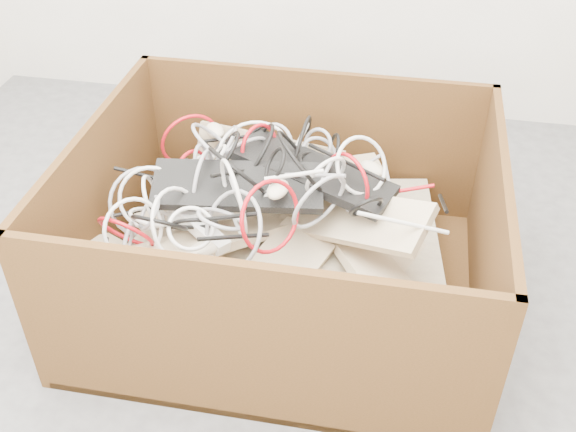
% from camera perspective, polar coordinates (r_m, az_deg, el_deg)
% --- Properties ---
extents(ground, '(3.00, 3.00, 0.00)m').
position_cam_1_polar(ground, '(2.16, -5.66, -9.15)').
color(ground, '#4A4A4C').
rests_on(ground, ground).
extents(cardboard_box, '(1.22, 1.02, 0.57)m').
position_cam_1_polar(cardboard_box, '(2.17, -0.54, -3.60)').
color(cardboard_box, '#3C270F').
rests_on(cardboard_box, ground).
extents(keyboard_pile, '(1.14, 0.95, 0.36)m').
position_cam_1_polar(keyboard_pile, '(2.10, -0.96, -0.50)').
color(keyboard_pile, tan).
rests_on(keyboard_pile, cardboard_box).
extents(mice_scatter, '(0.63, 0.64, 0.20)m').
position_cam_1_polar(mice_scatter, '(2.06, -1.98, 1.56)').
color(mice_scatter, beige).
rests_on(mice_scatter, keyboard_pile).
extents(power_strip_left, '(0.32, 0.14, 0.13)m').
position_cam_1_polar(power_strip_left, '(2.03, -5.60, 0.82)').
color(power_strip_left, white).
rests_on(power_strip_left, keyboard_pile).
extents(power_strip_right, '(0.24, 0.18, 0.08)m').
position_cam_1_polar(power_strip_right, '(2.02, -7.60, -0.71)').
color(power_strip_right, white).
rests_on(power_strip_right, keyboard_pile).
extents(vga_plug, '(0.06, 0.06, 0.03)m').
position_cam_1_polar(vga_plug, '(2.04, 7.60, 0.47)').
color(vga_plug, blue).
rests_on(vga_plug, keyboard_pile).
extents(cable_tangle, '(1.03, 0.85, 0.41)m').
position_cam_1_polar(cable_tangle, '(2.08, -4.22, 3.02)').
color(cable_tangle, '#97969C').
rests_on(cable_tangle, keyboard_pile).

